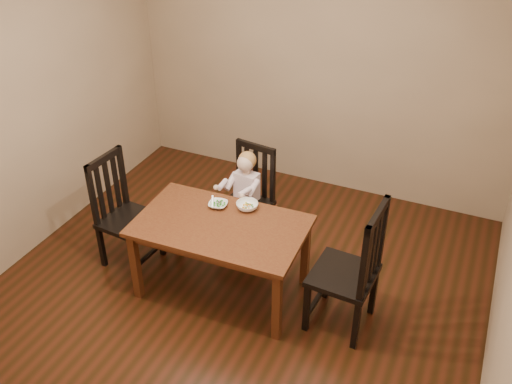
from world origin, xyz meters
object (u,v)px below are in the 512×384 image
at_px(chair_child, 249,198).
at_px(toddler, 246,189).
at_px(chair_right, 351,271).
at_px(bowl_peas, 218,205).
at_px(dining_table, 221,232).
at_px(bowl_veg, 247,206).
at_px(chair_left, 123,213).

distance_m(chair_child, toddler, 0.13).
distance_m(chair_right, bowl_peas, 1.23).
height_order(toddler, bowl_peas, toddler).
bearing_deg(toddler, bowl_peas, 93.57).
height_order(dining_table, bowl_peas, bowl_peas).
bearing_deg(bowl_veg, chair_right, -14.29).
bearing_deg(chair_right, toddler, 64.70).
distance_m(chair_right, bowl_veg, 1.01).
bearing_deg(bowl_veg, dining_table, -110.08).
xyz_separation_m(dining_table, bowl_peas, (-0.13, 0.22, 0.10)).
bearing_deg(chair_child, chair_right, 156.94).
height_order(chair_child, bowl_veg, chair_child).
height_order(chair_right, toddler, chair_right).
height_order(dining_table, chair_left, chair_left).
bearing_deg(bowl_peas, chair_right, -8.40).
xyz_separation_m(chair_right, bowl_veg, (-0.97, 0.25, 0.17)).
bearing_deg(chair_child, bowl_peas, 93.23).
xyz_separation_m(dining_table, chair_right, (1.07, 0.04, -0.06)).
distance_m(chair_left, bowl_veg, 1.13).
distance_m(chair_left, bowl_peas, 0.88).
xyz_separation_m(chair_child, toddler, (-0.01, -0.05, 0.12)).
xyz_separation_m(dining_table, toddler, (-0.10, 0.68, -0.01)).
xyz_separation_m(dining_table, chair_left, (-0.97, 0.02, -0.10)).
distance_m(chair_left, chair_right, 2.04).
relative_size(dining_table, chair_child, 1.43).
bearing_deg(chair_right, chair_left, 93.97).
relative_size(dining_table, chair_left, 1.34).
bearing_deg(dining_table, chair_left, 178.56).
bearing_deg(chair_child, toddler, 90.00).
relative_size(chair_right, toddler, 2.31).
xyz_separation_m(dining_table, chair_child, (-0.09, 0.73, -0.13)).
xyz_separation_m(chair_left, chair_right, (2.04, 0.01, 0.04)).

